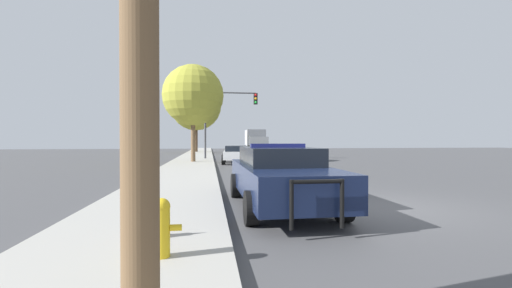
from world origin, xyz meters
TOP-DOWN VIEW (x-y plane):
  - ground_plane at (0.00, 0.00)m, footprint 110.00×110.00m
  - sidewalk_left at (-5.10, 0.00)m, footprint 3.00×110.00m
  - police_car at (-2.26, 0.32)m, footprint 2.11×5.29m
  - fire_hydrant at (-4.51, -3.25)m, footprint 0.49×0.22m
  - traffic_light at (-2.58, 19.68)m, footprint 4.26×0.35m
  - car_background_oncoming at (1.71, 22.86)m, footprint 1.98×4.41m
  - car_background_midblock at (-2.10, 15.65)m, footprint 2.11×4.58m
  - box_truck at (2.51, 39.74)m, footprint 2.69×7.92m
  - tree_sidewalk_mid at (-5.00, 15.90)m, footprint 4.13×4.13m
  - tree_sidewalk_far at (-5.55, 35.26)m, footprint 6.27×6.27m
  - traffic_cone at (-4.76, -2.35)m, footprint 0.31×0.31m

SIDE VIEW (x-z plane):
  - ground_plane at x=0.00m, z-range 0.00..0.00m
  - sidewalk_left at x=-5.10m, z-range 0.00..0.13m
  - traffic_cone at x=-4.76m, z-range 0.13..0.64m
  - fire_hydrant at x=-4.51m, z-range 0.15..0.89m
  - car_background_midblock at x=-2.10m, z-range 0.06..1.26m
  - car_background_oncoming at x=1.71m, z-range 0.06..1.31m
  - police_car at x=-2.26m, z-range 0.01..1.52m
  - box_truck at x=2.51m, z-range 0.10..3.10m
  - traffic_light at x=-2.58m, z-range 1.26..6.64m
  - tree_sidewalk_mid at x=-5.00m, z-range 1.33..7.90m
  - tree_sidewalk_far at x=-5.55m, z-range 1.43..10.34m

